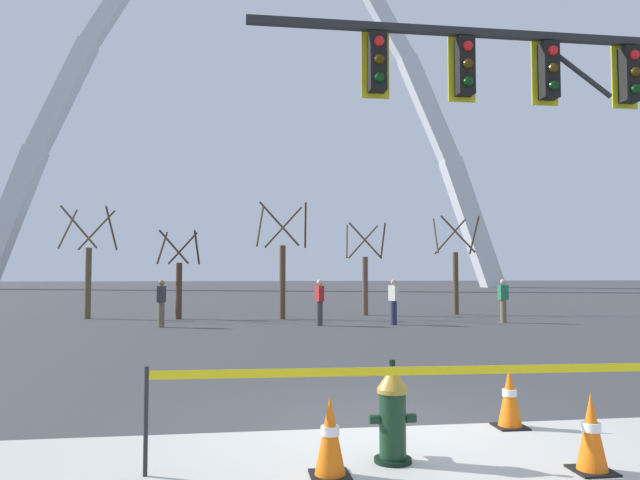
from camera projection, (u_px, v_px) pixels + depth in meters
name	position (u px, v px, depth m)	size (l,w,h in m)	color
ground_plane	(383.00, 426.00, 7.17)	(240.00, 240.00, 0.00)	#3D3D3F
fire_hydrant	(392.00, 414.00, 5.81)	(0.46, 0.48, 0.99)	black
caution_tape_barrier	(417.00, 396.00, 5.66)	(5.04, 0.23, 0.99)	#232326
traffic_cone_by_hydrant	(510.00, 397.00, 7.09)	(0.36, 0.36, 0.73)	black
traffic_cone_mid_sidewalk	(330.00, 437.00, 5.39)	(0.36, 0.36, 0.73)	black
traffic_cone_curb_edge	(591.00, 433.00, 5.51)	(0.36, 0.36, 0.73)	black
traffic_signal_gantry	(574.00, 112.00, 9.56)	(7.82, 0.44, 6.00)	#232326
monument_arch	(253.00, 108.00, 70.33)	(60.98, 2.31, 47.52)	silver
tree_far_left	(88.00, 269.00, 23.83)	(2.04, 2.05, 4.44)	brown
tree_left_mid	(179.00, 280.00, 23.63)	(1.62, 1.63, 3.49)	#473323
tree_center_left	(282.00, 268.00, 23.70)	(2.10, 2.11, 4.57)	brown
tree_center_right	(365.00, 274.00, 25.71)	(1.82, 1.83, 3.94)	brown
tree_right_mid	(455.00, 271.00, 26.22)	(1.97, 1.98, 4.28)	brown
pedestrian_walking_left	(161.00, 303.00, 20.09)	(0.28, 0.38, 1.59)	brown
pedestrian_standing_center	(503.00, 300.00, 21.86)	(0.38, 0.27, 1.59)	brown
pedestrian_walking_right	(320.00, 302.00, 20.70)	(0.29, 0.38, 1.59)	#38383D
pedestrian_near_trees	(394.00, 301.00, 21.01)	(0.34, 0.39, 1.59)	#232847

